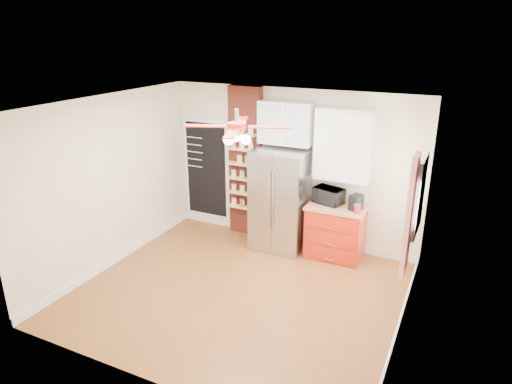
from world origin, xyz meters
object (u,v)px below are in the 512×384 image
at_px(ceiling_fan, 237,127).
at_px(fridge, 280,199).
at_px(canister_left, 357,209).
at_px(red_cabinet, 335,231).
at_px(toaster_oven, 328,196).
at_px(pantry_jar_oats, 240,159).
at_px(coffee_maker, 356,202).

bearing_deg(ceiling_fan, fridge, 91.76).
relative_size(ceiling_fan, canister_left, 10.19).
xyz_separation_m(red_cabinet, toaster_oven, (-0.17, 0.07, 0.58)).
xyz_separation_m(ceiling_fan, canister_left, (1.29, 1.50, -1.46)).
bearing_deg(pantry_jar_oats, coffee_maker, -3.48).
height_order(fridge, coffee_maker, fridge).
xyz_separation_m(toaster_oven, pantry_jar_oats, (-1.65, 0.04, 0.41)).
distance_m(ceiling_fan, pantry_jar_oats, 2.23).
height_order(red_cabinet, pantry_jar_oats, pantry_jar_oats).
bearing_deg(ceiling_fan, toaster_oven, 66.92).
height_order(red_cabinet, toaster_oven, toaster_oven).
height_order(fridge, red_cabinet, fridge).
height_order(canister_left, pantry_jar_oats, pantry_jar_oats).
relative_size(fridge, pantry_jar_oats, 12.44).
relative_size(ceiling_fan, pantry_jar_oats, 9.95).
distance_m(toaster_oven, coffee_maker, 0.49).
bearing_deg(toaster_oven, fridge, -155.80).
bearing_deg(fridge, red_cabinet, 2.95).
bearing_deg(coffee_maker, toaster_oven, -171.59).
xyz_separation_m(ceiling_fan, coffee_maker, (1.23, 1.66, -1.40)).
relative_size(red_cabinet, pantry_jar_oats, 6.68).
height_order(fridge, ceiling_fan, ceiling_fan).
bearing_deg(fridge, coffee_maker, 1.30).
distance_m(red_cabinet, pantry_jar_oats, 2.08).
bearing_deg(pantry_jar_oats, toaster_oven, -1.26).
relative_size(fridge, ceiling_fan, 1.25).
bearing_deg(red_cabinet, canister_left, -25.32).
bearing_deg(coffee_maker, ceiling_fan, -107.17).
distance_m(red_cabinet, toaster_oven, 0.61).
relative_size(red_cabinet, canister_left, 6.84).
distance_m(coffee_maker, canister_left, 0.17).
bearing_deg(toaster_oven, pantry_jar_oats, -165.78).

